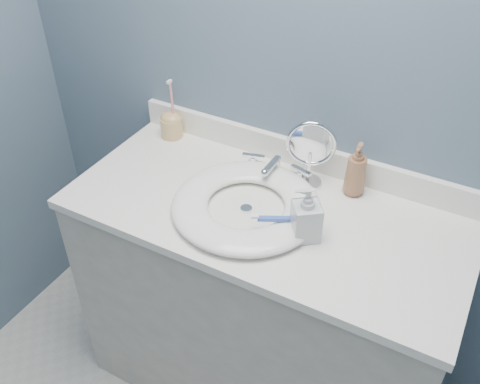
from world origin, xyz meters
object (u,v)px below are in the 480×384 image
Objects in this scene: soap_bottle_amber at (356,169)px; soap_bottle_clear at (307,214)px; makeup_mirror at (311,151)px; toothbrush_holder at (171,124)px.

soap_bottle_amber reaches higher than soap_bottle_clear.
soap_bottle_amber is (0.14, 0.03, -0.04)m from makeup_mirror.
soap_bottle_clear is at bearing -104.72° from soap_bottle_amber.
makeup_mirror is 0.15m from soap_bottle_amber.
toothbrush_holder is at bearing -149.53° from soap_bottle_clear.
soap_bottle_clear is at bearing -87.67° from makeup_mirror.
toothbrush_holder is at bearing 176.32° from soap_bottle_amber.
makeup_mirror is 1.28× the size of soap_bottle_amber.
toothbrush_holder is at bearing 157.99° from makeup_mirror.
soap_bottle_amber is 0.69m from toothbrush_holder.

